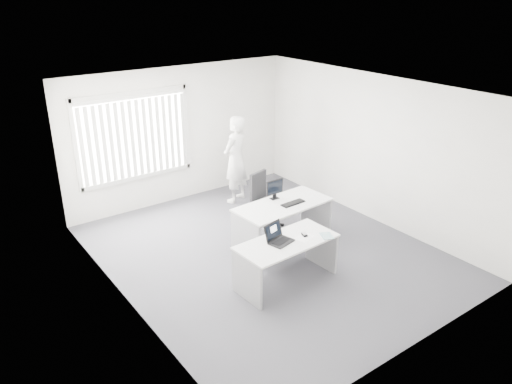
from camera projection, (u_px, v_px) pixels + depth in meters
ground at (267, 253)px, 8.60m from camera, size 6.00×6.00×0.00m
wall_back at (180, 135)px, 10.29m from camera, size 5.00×0.02×2.80m
wall_front at (424, 251)px, 5.83m from camera, size 5.00×0.02×2.80m
wall_left at (120, 216)px, 6.70m from camera, size 0.02×6.00×2.80m
wall_right at (373, 149)px, 9.42m from camera, size 0.02×6.00×2.80m
ceiling at (269, 90)px, 7.52m from camera, size 5.00×6.00×0.02m
window at (134, 136)px, 9.66m from camera, size 2.32×0.06×1.76m
blinds at (136, 139)px, 9.63m from camera, size 2.20×0.10×1.50m
desk_near at (286, 252)px, 7.58m from camera, size 1.60×0.80×0.72m
desk_far at (283, 215)px, 8.68m from camera, size 1.75×0.90×0.78m
office_chair at (264, 208)px, 9.53m from camera, size 0.71×0.71×1.02m
person at (235, 159)px, 10.32m from camera, size 0.79×0.67×1.84m
laptop at (281, 234)px, 7.40m from camera, size 0.42×0.39×0.28m
paper_sheet at (304, 237)px, 7.61m from camera, size 0.33×0.28×0.00m
mouse at (304, 234)px, 7.65m from camera, size 0.09×0.12×0.04m
booklet at (327, 236)px, 7.63m from camera, size 0.25×0.28×0.01m
keyboard at (293, 203)px, 8.60m from camera, size 0.46×0.17×0.02m
monitor at (275, 189)px, 8.74m from camera, size 0.36×0.11×0.35m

